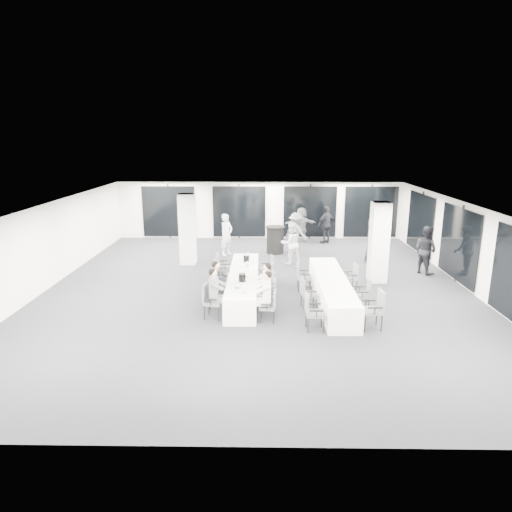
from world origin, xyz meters
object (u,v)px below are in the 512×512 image
Objects in this scene: chair_main_left_near at (210,299)px; ice_bucket_far at (246,258)px; cocktail_table at (275,240)px; ice_bucket_near at (242,277)px; chair_side_right_near at (375,307)px; banquet_table_side at (332,290)px; chair_main_left_second at (214,292)px; standing_guest_a at (226,232)px; chair_side_left_far at (302,275)px; chair_main_right_mid at (269,284)px; chair_main_right_near at (270,304)px; chair_main_right_fourth at (269,273)px; chair_main_left_far at (222,265)px; chair_side_right_far at (352,275)px; standing_guest_d at (326,222)px; standing_guest_h at (426,247)px; chair_side_left_mid at (307,292)px; chair_main_left_mid at (216,282)px; banquet_table_main at (243,284)px; standing_guest_c at (296,230)px; chair_main_right_second at (270,293)px; chair_side_left_near at (312,310)px; standing_guest_e at (373,238)px; chair_main_right_far at (269,267)px; standing_guest_b at (291,240)px; chair_main_left_fourth at (219,272)px; chair_side_right_mid at (364,292)px; standing_guest_f at (301,222)px.

chair_main_left_near is 4.26× the size of ice_bucket_far.
ice_bucket_near is (-1.15, -6.42, 0.27)m from cocktail_table.
banquet_table_side is at bearing 19.47° from chair_side_right_near.
standing_guest_a is (-0.11, 6.37, 0.52)m from chair_main_left_second.
standing_guest_a is at bearing -148.01° from chair_side_left_far.
chair_main_left_second is at bearing -140.87° from standing_guest_a.
ice_bucket_near is (-0.82, -0.54, 0.37)m from chair_main_right_mid.
chair_side_right_near is at bearing -94.10° from chair_main_right_near.
banquet_table_side is at bearing -121.08° from chair_main_right_fourth.
chair_main_left_far is 4.51m from chair_side_right_far.
standing_guest_h is (3.01, -4.92, 0.00)m from standing_guest_d.
chair_main_right_near is 1.49m from chair_side_left_mid.
banquet_table_side is 1.00m from chair_side_left_mid.
chair_side_right_near is at bearing -66.98° from banquet_table_side.
standing_guest_a is (-4.51, 4.62, 0.51)m from chair_side_right_far.
banquet_table_main is at bearing 115.06° from chair_main_left_mid.
standing_guest_d reaches higher than standing_guest_c.
chair_main_right_second is 1.00m from chair_main_right_mid.
chair_side_left_near is 1.68m from chair_side_right_near.
standing_guest_c is (1.24, 7.18, 0.44)m from chair_main_right_second.
chair_main_left_mid is 1.02× the size of chair_side_left_far.
chair_side_left_far is at bearing 25.01° from chair_side_right_near.
standing_guest_e is 8.50× the size of ice_bucket_near.
chair_side_left_mid is (1.91, -1.08, 0.14)m from banquet_table_main.
chair_main_right_mid is at bearing 143.96° from chair_main_left_near.
chair_main_right_far reaches higher than chair_main_right_near.
standing_guest_b is at bearing 55.17° from ice_bucket_far.
ice_bucket_far reaches higher than chair_main_right_near.
chair_main_left_fourth is 3.29m from chair_side_left_mid.
chair_main_right_far is 0.94× the size of chair_side_right_mid.
chair_main_right_far is at bearing -5.40° from chair_main_right_mid.
chair_main_left_fourth is 3.96× the size of ice_bucket_near.
chair_main_right_near is at bearing 123.46° from standing_guest_c.
standing_guest_d is at bearing 141.22° from chair_main_left_fourth.
standing_guest_d is (1.90, 3.71, 0.05)m from standing_guest_b.
standing_guest_b reaches higher than chair_main_right_fourth.
chair_side_right_far is (3.57, 0.61, 0.12)m from banquet_table_main.
ice_bucket_near is at bearing 118.13° from chair_main_right_mid.
chair_main_left_near is 4.47m from chair_side_right_near.
chair_side_right_near reaches higher than chair_main_right_near.
chair_side_right_mid is (2.42, -6.72, -0.05)m from cocktail_table.
cocktail_table is 1.23× the size of chair_main_left_mid.
banquet_table_side is (2.74, -0.55, 0.00)m from banquet_table_main.
chair_side_right_far is 7.29m from standing_guest_f.
chair_side_right_mid is (4.41, -0.82, -0.00)m from chair_main_left_mid.
chair_main_right_second is 9.28m from standing_guest_f.
standing_guest_e is at bearing 163.89° from standing_guest_b.
standing_guest_c reaches higher than chair_main_right_second.
chair_side_right_mid is at bearing 144.41° from standing_guest_c.
standing_guest_h is (7.46, 3.73, 0.52)m from chair_main_left_second.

